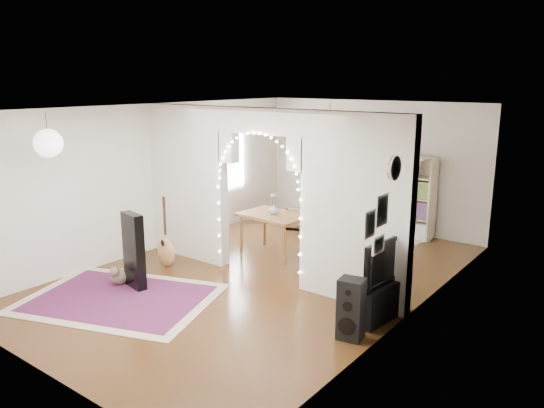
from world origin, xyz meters
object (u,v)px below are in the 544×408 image
Objects in this scene: floor_speaker at (351,309)px; dining_chair_right at (350,255)px; media_console at (379,299)px; bookcase at (394,194)px; acoustic_guitar at (166,241)px; dining_chair_left at (294,219)px; dining_table at (274,218)px.

dining_chair_right is (-1.24, 2.22, -0.16)m from floor_speaker.
floor_speaker is at bearing -83.74° from media_console.
bookcase is (-1.54, 3.75, 0.59)m from media_console.
acoustic_guitar is 3.13m from dining_chair_right.
acoustic_guitar is 0.62× the size of bookcase.
bookcase reaches higher than dining_chair_left.
floor_speaker reaches higher than media_console.
bookcase is at bearing 118.50° from media_console.
floor_speaker is 4.81m from bookcase.
dining_table is at bearing 77.80° from acoustic_guitar.
floor_speaker is 1.56× the size of dining_chair_right.
dining_chair_right is at bearing 109.41° from floor_speaker.
acoustic_guitar is 1.96m from dining_table.
floor_speaker is 2.55m from dining_chair_right.
dining_chair_left is at bearing 104.67° from acoustic_guitar.
floor_speaker reaches higher than dining_chair_left.
dining_chair_right is (-1.24, 1.44, -0.02)m from media_console.
bookcase reaches higher than dining_table.
bookcase is at bearing 69.10° from dining_table.
media_console is 3.00m from dining_table.
acoustic_guitar is at bearing -100.44° from bookcase.
media_console is 2.14× the size of dining_chair_left.
dining_chair_left is 0.94× the size of dining_chair_right.
dining_chair_left is at bearing 123.18° from floor_speaker.
dining_table is at bearing -86.44° from dining_chair_left.
dining_table is at bearing -167.56° from dining_chair_right.
dining_chair_right is (0.30, -2.31, -0.61)m from bookcase.
bookcase is at bearing 98.95° from floor_speaker.
dining_chair_right is at bearing 137.01° from media_console.
bookcase is at bearing 5.38° from dining_chair_left.
acoustic_guitar is at bearing -167.76° from media_console.
acoustic_guitar is 3.80m from media_console.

